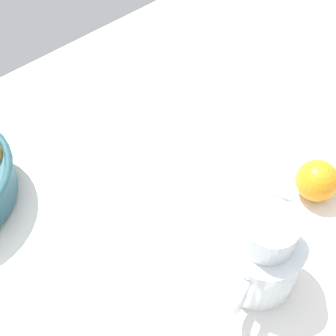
% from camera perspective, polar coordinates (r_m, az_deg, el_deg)
% --- Properties ---
extents(ground_plane, '(1.30, 0.82, 0.03)m').
position_cam_1_polar(ground_plane, '(0.79, 0.10, -3.73)').
color(ground_plane, white).
extents(juice_pitcher, '(0.15, 0.11, 0.15)m').
position_cam_1_polar(juice_pitcher, '(0.68, 10.63, -10.08)').
color(juice_pitcher, white).
rests_on(juice_pitcher, ground_plane).
extents(loose_orange_1, '(0.07, 0.07, 0.07)m').
position_cam_1_polar(loose_orange_1, '(0.79, 16.84, -1.39)').
color(loose_orange_1, orange).
rests_on(loose_orange_1, ground_plane).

